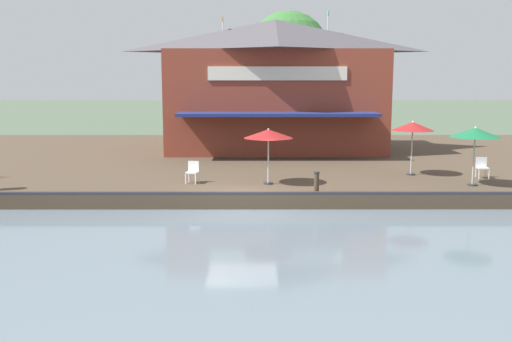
# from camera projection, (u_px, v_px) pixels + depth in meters

# --- Properties ---
(ground_plane) EXTENTS (220.00, 220.00, 0.00)m
(ground_plane) POSITION_uv_depth(u_px,v_px,m) (242.00, 212.00, 20.16)
(ground_plane) COLOR #4C5B47
(quay_deck) EXTENTS (22.00, 56.00, 0.60)m
(quay_deck) POSITION_uv_depth(u_px,v_px,m) (247.00, 160.00, 30.97)
(quay_deck) COLOR #4C3D2D
(quay_deck) RESTS_ON ground
(quay_edge_fender) EXTENTS (0.20, 50.40, 0.10)m
(quay_edge_fender) POSITION_uv_depth(u_px,v_px,m) (242.00, 193.00, 20.15)
(quay_edge_fender) COLOR #2D2D33
(quay_edge_fender) RESTS_ON quay_deck
(waterfront_restaurant) EXTENTS (8.98, 12.42, 7.82)m
(waterfront_restaurant) POSITION_uv_depth(u_px,v_px,m) (275.00, 84.00, 32.57)
(waterfront_restaurant) COLOR brown
(waterfront_restaurant) RESTS_ON quay_deck
(patio_umbrella_near_quay_edge) EXTENTS (1.88, 1.88, 2.27)m
(patio_umbrella_near_quay_edge) POSITION_uv_depth(u_px,v_px,m) (475.00, 133.00, 21.56)
(patio_umbrella_near_quay_edge) COLOR #B7B7B7
(patio_umbrella_near_quay_edge) RESTS_ON quay_deck
(patio_umbrella_by_entrance) EXTENTS (1.90, 1.90, 2.17)m
(patio_umbrella_by_entrance) POSITION_uv_depth(u_px,v_px,m) (268.00, 134.00, 21.87)
(patio_umbrella_by_entrance) COLOR #B7B7B7
(patio_umbrella_by_entrance) RESTS_ON quay_deck
(patio_umbrella_far_corner) EXTENTS (1.79, 1.79, 2.30)m
(patio_umbrella_far_corner) POSITION_uv_depth(u_px,v_px,m) (413.00, 127.00, 23.98)
(patio_umbrella_far_corner) COLOR #B7B7B7
(patio_umbrella_far_corner) RESTS_ON quay_deck
(cafe_chair_facing_river) EXTENTS (0.52, 0.52, 0.85)m
(cafe_chair_facing_river) POSITION_uv_depth(u_px,v_px,m) (193.00, 171.00, 22.37)
(cafe_chair_facing_river) COLOR white
(cafe_chair_facing_river) RESTS_ON quay_deck
(cafe_chair_back_row_seat) EXTENTS (0.46, 0.46, 0.85)m
(cafe_chair_back_row_seat) POSITION_uv_depth(u_px,v_px,m) (482.00, 167.00, 23.49)
(cafe_chair_back_row_seat) COLOR white
(cafe_chair_back_row_seat) RESTS_ON quay_deck
(mooring_post) EXTENTS (0.22, 0.22, 0.78)m
(mooring_post) POSITION_uv_depth(u_px,v_px,m) (316.00, 182.00, 20.35)
(mooring_post) COLOR #473323
(mooring_post) RESTS_ON quay_deck
(tree_upstream_bank) EXTENTS (5.21, 4.97, 8.11)m
(tree_upstream_bank) POSITION_uv_depth(u_px,v_px,m) (285.00, 55.00, 34.31)
(tree_upstream_bank) COLOR brown
(tree_upstream_bank) RESTS_ON quay_deck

